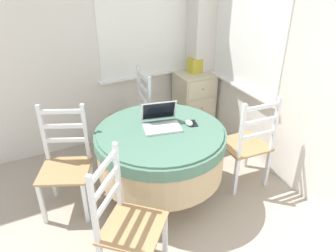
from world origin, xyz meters
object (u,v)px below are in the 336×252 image
Objects in this scene: dining_chair_camera_near at (127,223)px; storage_box at (195,65)px; dining_chair_near_right_window at (247,145)px; dining_chair_near_back_window at (134,117)px; round_dining_table at (161,148)px; corner_cabinet at (194,101)px; dining_chair_left_flank at (65,165)px; laptop at (161,122)px; cell_phone at (194,123)px; computer_mouse at (189,123)px.

dining_chair_camera_near is 2.35m from storage_box.
dining_chair_near_right_window is 1.00× the size of dining_chair_camera_near.
dining_chair_near_back_window is 1.00× the size of dining_chair_near_right_window.
dining_chair_near_right_window is 1.48m from dining_chair_camera_near.
round_dining_table is 1.51× the size of corner_cabinet.
dining_chair_camera_near is 0.93m from dining_chair_left_flank.
cell_phone is (0.29, -0.09, -0.04)m from laptop.
dining_chair_left_flank is (-1.08, 0.30, -0.30)m from computer_mouse.
dining_chair_near_right_window is 1.24m from corner_cabinet.
laptop is at bearing -132.97° from storage_box.
laptop is 0.38× the size of dining_chair_camera_near.
laptop is 0.38× the size of dining_chair_near_back_window.
dining_chair_camera_near reaches higher than corner_cabinet.
dining_chair_near_back_window reaches higher than computer_mouse.
dining_chair_left_flank reaches higher than corner_cabinet.
dining_chair_left_flank is 2.01m from storage_box.
round_dining_table is at bearing -94.83° from dining_chair_near_back_window.
dining_chair_left_flank is (-0.81, 0.26, -0.09)m from round_dining_table.
round_dining_table is 13.06× the size of computer_mouse.
round_dining_table is at bearing 172.40° from computer_mouse.
dining_chair_near_back_window is (0.04, 0.80, -0.33)m from laptop.
round_dining_table is 8.91× the size of cell_phone.
laptop is 0.38× the size of dining_chair_near_right_window.
cell_phone is 0.17× the size of corner_cabinet.
laptop is at bearing 59.22° from round_dining_table.
storage_box is (0.01, 0.03, 0.48)m from corner_cabinet.
storage_box is at bearing 47.58° from round_dining_table.
dining_chair_left_flank is 5.53× the size of storage_box.
corner_cabinet reaches higher than cell_phone.
computer_mouse is at bearing -15.31° from dining_chair_left_flank.
laptop is (0.03, 0.06, 0.24)m from round_dining_table.
dining_chair_left_flank is (-0.88, -0.59, 0.00)m from dining_chair_near_back_window.
storage_box is (0.66, 1.10, 0.12)m from cell_phone.
computer_mouse is at bearing -21.33° from laptop.
dining_chair_left_flank is at bearing -146.07° from dining_chair_near_back_window.
dining_chair_near_back_window is 1.30m from dining_chair_near_right_window.
dining_chair_near_back_window is at bearing 105.65° from cell_phone.
computer_mouse is 0.09× the size of dining_chair_near_right_window.
computer_mouse is at bearing -7.60° from round_dining_table.
laptop is at bearing 158.67° from computer_mouse.
computer_mouse is at bearing -173.08° from cell_phone.
storage_box is at bearing 13.52° from dining_chair_near_back_window.
storage_box reaches higher than cell_phone.
dining_chair_camera_near reaches higher than round_dining_table.
dining_chair_near_right_window reaches higher than round_dining_table.
cell_phone is at bearing -74.35° from dining_chair_near_back_window.
dining_chair_left_flank is at bearing -155.60° from storage_box.
dining_chair_near_back_window reaches higher than storage_box.
dining_chair_near_back_window is at bearing 102.48° from computer_mouse.
computer_mouse is 1.32m from storage_box.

